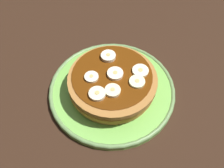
% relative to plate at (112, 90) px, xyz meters
% --- Properties ---
extents(ground_plane, '(1.40, 1.40, 0.03)m').
position_rel_plate_xyz_m(ground_plane, '(0.00, 0.00, -0.02)').
color(ground_plane, black).
extents(plate, '(0.27, 0.27, 0.02)m').
position_rel_plate_xyz_m(plate, '(0.00, 0.00, 0.00)').
color(plate, '#72B74C').
rests_on(plate, ground_plane).
extents(pancake_stack, '(0.19, 0.19, 0.05)m').
position_rel_plate_xyz_m(pancake_stack, '(-0.00, -0.00, 0.03)').
color(pancake_stack, '#CD884C').
rests_on(pancake_stack, plate).
extents(banana_slice_0, '(0.03, 0.03, 0.01)m').
position_rel_plate_xyz_m(banana_slice_0, '(0.01, -0.00, 0.05)').
color(banana_slice_0, '#FCE9C6').
rests_on(banana_slice_0, pancake_stack).
extents(banana_slice_1, '(0.03, 0.03, 0.01)m').
position_rel_plate_xyz_m(banana_slice_1, '(0.05, -0.03, 0.05)').
color(banana_slice_1, '#EEF4B5').
rests_on(banana_slice_1, pancake_stack).
extents(banana_slice_2, '(0.03, 0.03, 0.01)m').
position_rel_plate_xyz_m(banana_slice_2, '(-0.04, -0.04, 0.05)').
color(banana_slice_2, '#F5E4B8').
rests_on(banana_slice_2, pancake_stack).
extents(banana_slice_3, '(0.03, 0.03, 0.01)m').
position_rel_plate_xyz_m(banana_slice_3, '(-0.00, 0.05, 0.05)').
color(banana_slice_3, silver).
rests_on(banana_slice_3, pancake_stack).
extents(banana_slice_4, '(0.03, 0.03, 0.01)m').
position_rel_plate_xyz_m(banana_slice_4, '(-0.04, 0.00, 0.05)').
color(banana_slice_4, '#EBE6C5').
rests_on(banana_slice_4, pancake_stack).
extents(banana_slice_5, '(0.03, 0.03, 0.01)m').
position_rel_plate_xyz_m(banana_slice_5, '(0.06, 0.00, 0.05)').
color(banana_slice_5, '#F3E9BE').
rests_on(banana_slice_5, pancake_stack).
extents(banana_slice_6, '(0.03, 0.03, 0.01)m').
position_rel_plate_xyz_m(banana_slice_6, '(-0.01, -0.04, 0.05)').
color(banana_slice_6, '#F6E6B5').
rests_on(banana_slice_6, pancake_stack).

